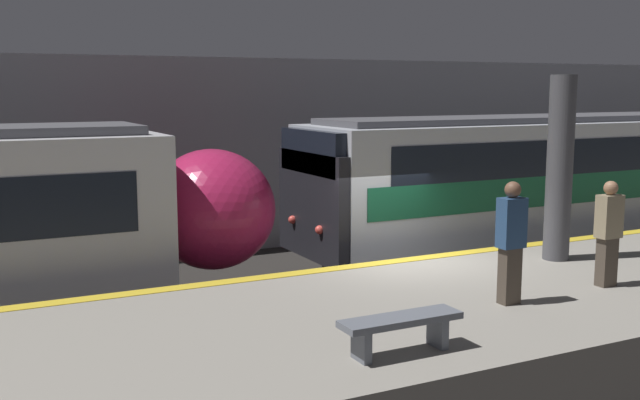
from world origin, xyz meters
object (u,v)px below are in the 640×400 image
at_px(person_walking, 608,231).
at_px(platform_bench, 401,326).
at_px(support_pillar_near, 560,169).
at_px(train_boxy, 618,180).
at_px(person_waiting, 511,239).

xyz_separation_m(person_walking, platform_bench, (-4.51, -1.09, -0.53)).
height_order(support_pillar_near, person_walking, support_pillar_near).
distance_m(train_boxy, platform_bench, 12.88).
relative_size(person_waiting, person_walking, 1.07).
distance_m(support_pillar_near, person_waiting, 3.28).
distance_m(train_boxy, person_walking, 8.58).
bearing_deg(person_walking, person_waiting, -177.97).
height_order(train_boxy, platform_bench, train_boxy).
bearing_deg(person_walking, platform_bench, -166.36).
xyz_separation_m(support_pillar_near, train_boxy, (5.86, 3.86, -0.96)).
relative_size(train_boxy, person_walking, 10.92).
bearing_deg(platform_bench, train_boxy, 31.26).
bearing_deg(person_waiting, train_boxy, 33.65).
bearing_deg(train_boxy, person_waiting, -146.35).
relative_size(train_boxy, platform_bench, 12.04).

